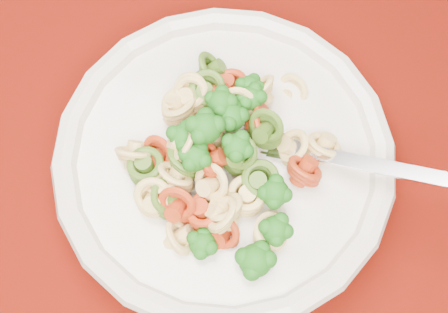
# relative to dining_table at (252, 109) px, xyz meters

# --- Properties ---
(dining_table) EXTENTS (1.67, 1.18, 0.69)m
(dining_table) POSITION_rel_dining_table_xyz_m (0.00, 0.00, 0.00)
(dining_table) COLOR #4B2F15
(dining_table) RESTS_ON ground
(placemat) EXTENTS (0.51, 0.44, 0.00)m
(placemat) POSITION_rel_dining_table_xyz_m (-0.01, -0.08, 0.08)
(placemat) COLOR #5B0703
(placemat) RESTS_ON dining_table
(pasta_bowl) EXTENTS (0.27, 0.27, 0.05)m
(pasta_bowl) POSITION_rel_dining_table_xyz_m (-0.00, -0.10, 0.11)
(pasta_bowl) COLOR silver
(pasta_bowl) RESTS_ON placemat
(pasta_broccoli_heap) EXTENTS (0.22, 0.22, 0.06)m
(pasta_broccoli_heap) POSITION_rel_dining_table_xyz_m (-0.00, -0.10, 0.13)
(pasta_broccoli_heap) COLOR #F0CC76
(pasta_broccoli_heap) RESTS_ON pasta_bowl
(fork) EXTENTS (0.18, 0.05, 0.08)m
(fork) POSITION_rel_dining_table_xyz_m (0.04, -0.08, 0.13)
(fork) COLOR silver
(fork) RESTS_ON pasta_bowl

